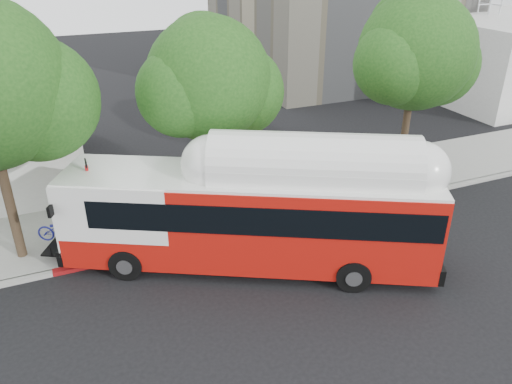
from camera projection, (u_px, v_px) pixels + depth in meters
ground at (294, 282)px, 17.99m from camera, size 120.00×120.00×0.00m
sidewalk at (231, 203)px, 23.31m from camera, size 60.00×5.00×0.15m
curb_strip at (253, 229)px, 21.17m from camera, size 60.00×0.30×0.15m
red_curb_segment at (184, 244)px, 20.12m from camera, size 10.00×0.32×0.16m
street_tree_mid at (218, 83)px, 20.13m from camera, size 5.75×5.00×8.62m
street_tree_right at (422, 56)px, 23.32m from camera, size 6.21×5.40×9.18m
transit_bus at (252, 218)px, 18.19m from camera, size 13.85×8.88×4.25m
signal_pole at (94, 210)px, 18.49m from camera, size 0.12×0.39×4.11m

